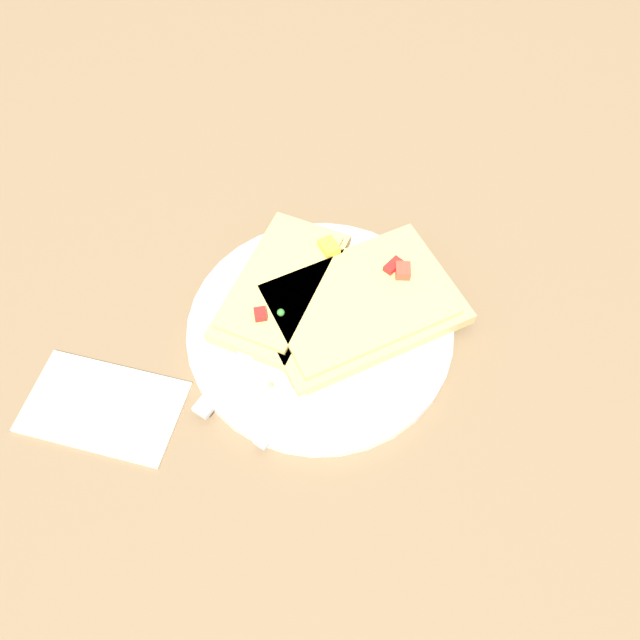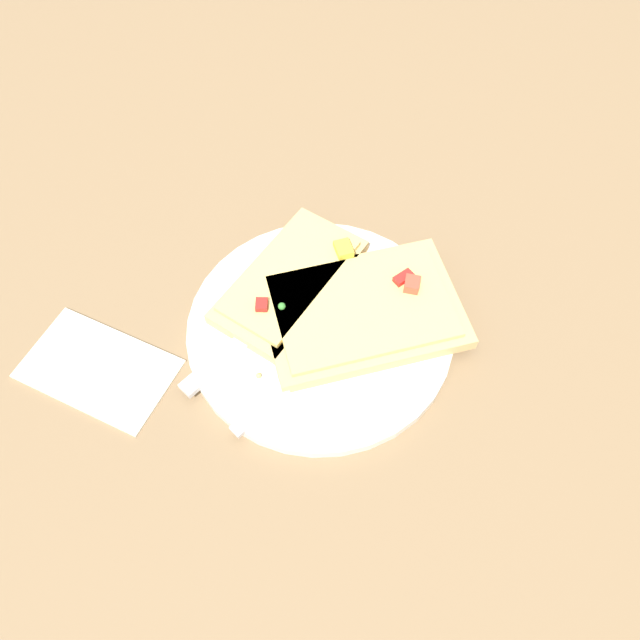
{
  "view_description": "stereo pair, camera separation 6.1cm",
  "coord_description": "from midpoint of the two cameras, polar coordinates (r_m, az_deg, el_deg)",
  "views": [
    {
      "loc": [
        -0.08,
        0.31,
        0.55
      ],
      "look_at": [
        0.0,
        0.0,
        0.02
      ],
      "focal_mm": 35.0,
      "sensor_mm": 36.0,
      "label": 1
    },
    {
      "loc": [
        -0.14,
        0.29,
        0.55
      ],
      "look_at": [
        0.0,
        0.0,
        0.02
      ],
      "focal_mm": 35.0,
      "sensor_mm": 36.0,
      "label": 2
    }
  ],
  "objects": [
    {
      "name": "napkin",
      "position": [
        0.64,
        -21.9,
        -7.54
      ],
      "size": [
        0.15,
        0.09,
        0.01
      ],
      "color": "beige",
      "rests_on": "ground"
    },
    {
      "name": "fork",
      "position": [
        0.6,
        -1.75,
        -3.37
      ],
      "size": [
        0.09,
        0.2,
        0.01
      ],
      "rotation": [
        0.0,
        0.0,
        4.37
      ],
      "color": "silver",
      "rests_on": "plate"
    },
    {
      "name": "knife",
      "position": [
        0.62,
        -8.81,
        -2.44
      ],
      "size": [
        0.08,
        0.2,
        0.01
      ],
      "rotation": [
        0.0,
        0.0,
        4.39
      ],
      "color": "silver",
      "rests_on": "plate"
    },
    {
      "name": "pizza_slice_main",
      "position": [
        0.62,
        0.8,
        1.31
      ],
      "size": [
        0.23,
        0.23,
        0.03
      ],
      "rotation": [
        0.0,
        0.0,
        3.84
      ],
      "color": "tan",
      "rests_on": "plate"
    },
    {
      "name": "plate",
      "position": [
        0.63,
        -2.79,
        -0.99
      ],
      "size": [
        0.27,
        0.27,
        0.01
      ],
      "color": "silver",
      "rests_on": "ground"
    },
    {
      "name": "pizza_slice_corner",
      "position": [
        0.64,
        -6.28,
        2.99
      ],
      "size": [
        0.11,
        0.18,
        0.03
      ],
      "rotation": [
        0.0,
        0.0,
        4.56
      ],
      "color": "tan",
      "rests_on": "plate"
    },
    {
      "name": "crumb_scatter",
      "position": [
        0.64,
        -4.08,
        2.76
      ],
      "size": [
        0.08,
        0.15,
        0.01
      ],
      "color": "tan",
      "rests_on": "plate"
    },
    {
      "name": "ground_plane",
      "position": [
        0.63,
        -2.77,
        -1.27
      ],
      "size": [
        4.0,
        4.0,
        0.0
      ],
      "primitive_type": "plane",
      "color": "#7F6647"
    }
  ]
}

